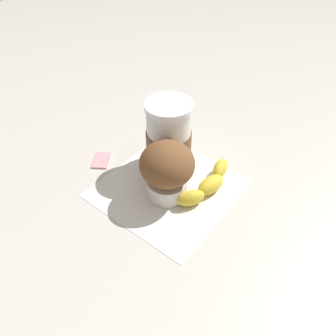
{
  "coord_description": "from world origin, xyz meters",
  "views": [
    {
      "loc": [
        0.34,
        -0.27,
        0.44
      ],
      "look_at": [
        0.0,
        0.0,
        0.05
      ],
      "focal_mm": 35.0,
      "sensor_mm": 36.0,
      "label": 1
    }
  ],
  "objects_px": {
    "banana": "(208,183)",
    "sugar_packet": "(101,160)",
    "coffee_cup": "(169,137)",
    "muffin": "(167,169)"
  },
  "relations": [
    {
      "from": "sugar_packet",
      "to": "coffee_cup",
      "type": "bearing_deg",
      "value": 48.43
    },
    {
      "from": "banana",
      "to": "sugar_packet",
      "type": "relative_size",
      "value": 3.07
    },
    {
      "from": "muffin",
      "to": "banana",
      "type": "distance_m",
      "value": 0.09
    },
    {
      "from": "coffee_cup",
      "to": "muffin",
      "type": "xyz_separation_m",
      "value": [
        0.07,
        -0.06,
        -0.0
      ]
    },
    {
      "from": "banana",
      "to": "muffin",
      "type": "bearing_deg",
      "value": -120.16
    },
    {
      "from": "coffee_cup",
      "to": "muffin",
      "type": "height_order",
      "value": "coffee_cup"
    },
    {
      "from": "coffee_cup",
      "to": "sugar_packet",
      "type": "relative_size",
      "value": 2.79
    },
    {
      "from": "coffee_cup",
      "to": "sugar_packet",
      "type": "bearing_deg",
      "value": -131.57
    },
    {
      "from": "banana",
      "to": "sugar_packet",
      "type": "xyz_separation_m",
      "value": [
        -0.2,
        -0.12,
        -0.01
      ]
    },
    {
      "from": "muffin",
      "to": "banana",
      "type": "height_order",
      "value": "muffin"
    }
  ]
}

